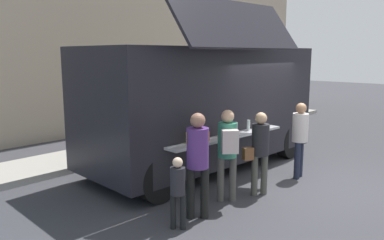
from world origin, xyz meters
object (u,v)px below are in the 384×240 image
object	(u,v)px
customer_mid_with_backpack	(228,146)
customer_rear_waiting	(198,156)
food_truck_main	(204,103)
customer_extra_browsing	(300,133)
trash_bin	(231,117)
customer_front_ordering	(260,147)
child_near_queue	(178,187)

from	to	relation	value
customer_mid_with_backpack	customer_rear_waiting	world-z (taller)	customer_rear_waiting
food_truck_main	customer_rear_waiting	distance (m)	3.01
customer_extra_browsing	customer_mid_with_backpack	bearing A→B (deg)	71.67
customer_mid_with_backpack	customer_rear_waiting	distance (m)	0.92
customer_extra_browsing	food_truck_main	bearing A→B (deg)	10.80
customer_rear_waiting	trash_bin	bearing A→B (deg)	-12.70
customer_front_ordering	customer_mid_with_backpack	size ratio (longest dim) A/B	0.95
trash_bin	customer_rear_waiting	bearing A→B (deg)	-146.59
customer_front_ordering	child_near_queue	distance (m)	2.13
child_near_queue	customer_front_ordering	bearing A→B (deg)	-37.59
customer_mid_with_backpack	child_near_queue	world-z (taller)	customer_mid_with_backpack
customer_front_ordering	customer_extra_browsing	world-z (taller)	customer_extra_browsing
food_truck_main	customer_mid_with_backpack	size ratio (longest dim) A/B	3.46
customer_front_ordering	customer_mid_with_backpack	xyz separation A→B (m)	(-0.68, 0.24, 0.09)
food_truck_main	child_near_queue	bearing A→B (deg)	-142.69
customer_extra_browsing	trash_bin	bearing A→B (deg)	-47.50
food_truck_main	customer_rear_waiting	xyz separation A→B (m)	(-2.28, -1.89, -0.50)
child_near_queue	customer_rear_waiting	bearing A→B (deg)	-29.31
customer_front_ordering	customer_rear_waiting	xyz separation A→B (m)	(-1.60, 0.14, 0.10)
customer_rear_waiting	customer_extra_browsing	size ratio (longest dim) A/B	1.07
trash_bin	customer_extra_browsing	distance (m)	5.52
trash_bin	customer_mid_with_backpack	xyz separation A→B (m)	(-5.47, -4.12, 0.56)
food_truck_main	customer_extra_browsing	distance (m)	2.31
customer_rear_waiting	customer_front_ordering	bearing A→B (deg)	-51.19
food_truck_main	customer_mid_with_backpack	bearing A→B (deg)	-124.82
trash_bin	child_near_queue	bearing A→B (deg)	-148.27
trash_bin	customer_extra_browsing	size ratio (longest dim) A/B	0.59
customer_rear_waiting	child_near_queue	world-z (taller)	customer_rear_waiting
customer_mid_with_backpack	customer_extra_browsing	world-z (taller)	customer_mid_with_backpack
customer_extra_browsing	child_near_queue	xyz separation A→B (m)	(-3.62, 0.14, -0.31)
customer_extra_browsing	child_near_queue	distance (m)	3.64
trash_bin	customer_front_ordering	distance (m)	6.49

